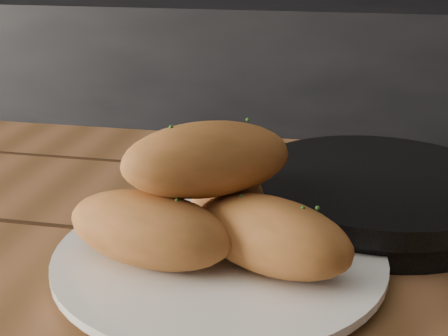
% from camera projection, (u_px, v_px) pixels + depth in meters
% --- Properties ---
extents(counter, '(2.80, 0.60, 0.90)m').
position_uv_depth(counter, '(138.00, 166.00, 1.68)').
color(counter, black).
rests_on(counter, ground).
extents(plate, '(0.30, 0.30, 0.02)m').
position_uv_depth(plate, '(219.00, 259.00, 0.56)').
color(plate, white).
rests_on(plate, table).
extents(bread_rolls, '(0.26, 0.22, 0.12)m').
position_uv_depth(bread_rolls, '(213.00, 205.00, 0.54)').
color(bread_rolls, '#AD6130').
rests_on(bread_rolls, plate).
extents(skillet, '(0.40, 0.28, 0.05)m').
position_uv_depth(skillet, '(378.00, 193.00, 0.67)').
color(skillet, black).
rests_on(skillet, table).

